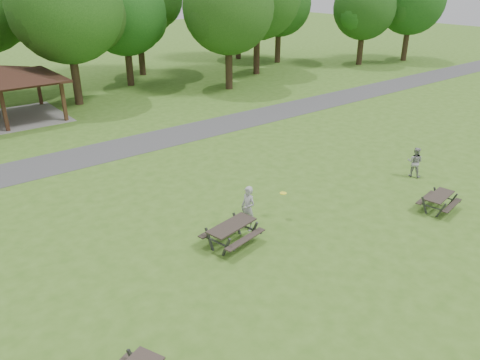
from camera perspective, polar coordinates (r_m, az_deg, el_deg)
name	(u,v)px	position (r m, az deg, el deg)	size (l,w,h in m)	color
ground	(288,257)	(16.80, 5.86, -9.32)	(160.00, 160.00, 0.00)	#416F1F
asphalt_path	(117,149)	(27.48, -14.74, 3.70)	(120.00, 3.20, 0.02)	#454548
tree_row_e	(67,9)	(37.03, -20.30, 18.93)	(8.40, 8.00, 11.02)	#332316
tree_row_f	(125,16)	(42.59, -13.81, 18.89)	(7.35, 7.00, 9.55)	#2F2015
tree_row_g	(229,11)	(40.08, -1.34, 19.94)	(7.77, 7.40, 10.25)	#2F2114
tree_row_i	(280,6)	(53.16, 4.84, 20.43)	(7.14, 6.80, 9.52)	#322216
tree_row_j	(364,10)	(53.22, 14.93, 19.39)	(6.72, 6.40, 8.96)	black
tree_flank_right	(411,2)	(57.23, 20.17, 19.65)	(7.56, 7.20, 9.97)	#312215
picnic_table_middle	(232,230)	(17.10, -1.02, -6.06)	(2.23, 1.92, 0.85)	#2E2621
picnic_table_far	(439,199)	(21.26, 23.12, -2.10)	(1.85, 1.58, 0.72)	#2F2722
frisbee_in_flight	(283,193)	(18.75, 5.29, -1.61)	(0.33, 0.33, 0.02)	#FFF928
frisbee_thrower	(248,208)	(17.97, 0.99, -3.47)	(0.66, 0.43, 1.80)	#A8A8AA
frisbee_catcher	(415,162)	(24.26, 20.54, 2.06)	(0.73, 0.57, 1.49)	#9F9FA1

